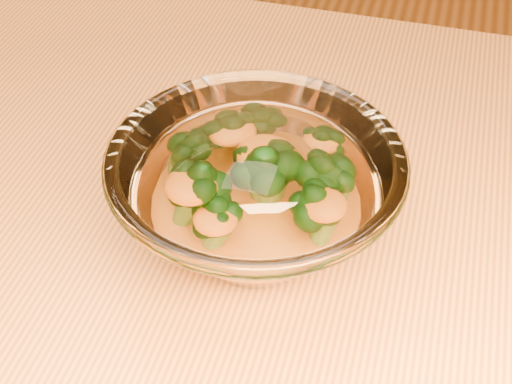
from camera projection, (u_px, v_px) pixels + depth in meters
The scene contains 4 objects.
table at pixel (262, 379), 0.56m from camera, with size 1.20×0.80×0.75m.
glass_bowl at pixel (256, 197), 0.49m from camera, with size 0.20×0.20×0.09m.
cheese_sauce at pixel (256, 216), 0.51m from camera, with size 0.10×0.10×0.03m, color orange.
broccoli_heap at pixel (255, 177), 0.50m from camera, with size 0.12×0.13×0.05m.
Camera 1 is at (0.08, -0.29, 1.14)m, focal length 50.00 mm.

